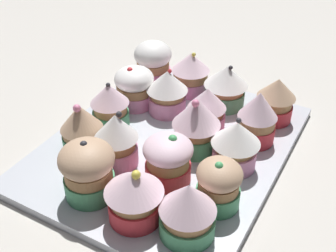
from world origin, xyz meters
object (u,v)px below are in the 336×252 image
(cupcake_7, at_px, (134,86))
(cupcake_15, at_px, (188,209))
(cupcake_5, at_px, (207,108))
(cupcake_6, at_px, (167,91))
(cupcake_9, at_px, (196,123))
(cupcake_14, at_px, (82,127))
(cupcake_3, at_px, (153,62))
(cupcake_10, at_px, (109,105))
(cupcake_1, at_px, (226,85))
(cupcake_8, at_px, (236,143))
(cupcake_16, at_px, (134,194))
(cupcake_13, at_px, (116,139))
(cupcake_2, at_px, (191,72))
(cupcake_11, at_px, (219,184))
(baking_tray, at_px, (168,147))
(cupcake_12, at_px, (168,158))
(cupcake_17, at_px, (88,169))
(cupcake_0, at_px, (276,99))
(cupcake_4, at_px, (257,117))

(cupcake_7, distance_m, cupcake_15, 0.27)
(cupcake_5, height_order, cupcake_6, cupcake_6)
(cupcake_9, relative_size, cupcake_14, 1.14)
(cupcake_3, bearing_deg, cupcake_10, 94.89)
(cupcake_1, relative_size, cupcake_14, 0.97)
(cupcake_8, distance_m, cupcake_16, 0.15)
(cupcake_5, xyz_separation_m, cupcake_13, (0.07, 0.13, 0.01))
(cupcake_1, distance_m, cupcake_16, 0.27)
(cupcake_2, distance_m, cupcake_5, 0.11)
(cupcake_1, bearing_deg, cupcake_16, 91.26)
(cupcake_2, distance_m, cupcake_11, 0.26)
(cupcake_7, xyz_separation_m, cupcake_8, (-0.20, 0.06, 0.00))
(cupcake_9, bearing_deg, baking_tray, 11.05)
(cupcake_7, xyz_separation_m, cupcake_12, (-0.13, 0.13, 0.00))
(cupcake_3, height_order, cupcake_15, cupcake_3)
(cupcake_12, height_order, cupcake_17, cupcake_17)
(cupcake_1, xyz_separation_m, cupcake_9, (-0.01, 0.12, 0.01))
(cupcake_3, xyz_separation_m, cupcake_11, (-0.22, 0.22, -0.00))
(cupcake_10, xyz_separation_m, cupcake_14, (-0.00, 0.06, 0.00))
(cupcake_10, bearing_deg, cupcake_12, 154.82)
(cupcake_17, bearing_deg, cupcake_10, -64.00)
(cupcake_0, distance_m, cupcake_17, 0.30)
(cupcake_12, bearing_deg, cupcake_4, -117.19)
(cupcake_4, relative_size, cupcake_13, 1.01)
(cupcake_16, bearing_deg, cupcake_4, -108.40)
(cupcake_11, relative_size, cupcake_15, 0.96)
(cupcake_0, distance_m, cupcake_8, 0.13)
(cupcake_6, height_order, cupcake_8, same)
(cupcake_2, relative_size, cupcake_15, 1.01)
(cupcake_9, relative_size, cupcake_11, 1.24)
(cupcake_11, height_order, cupcake_12, same)
(cupcake_4, distance_m, cupcake_16, 0.22)
(cupcake_13, bearing_deg, cupcake_4, -136.39)
(cupcake_6, relative_size, cupcake_12, 1.06)
(cupcake_3, relative_size, cupcake_5, 1.11)
(baking_tray, distance_m, cupcake_0, 0.18)
(cupcake_0, bearing_deg, cupcake_4, 84.45)
(cupcake_6, bearing_deg, cupcake_12, 119.82)
(cupcake_4, height_order, cupcake_8, cupcake_4)
(baking_tray, bearing_deg, cupcake_5, -115.56)
(cupcake_0, distance_m, cupcake_6, 0.16)
(baking_tray, xyz_separation_m, cupcake_3, (0.11, -0.14, 0.04))
(baking_tray, relative_size, cupcake_10, 5.35)
(cupcake_7, xyz_separation_m, cupcake_16, (-0.13, 0.20, 0.00))
(cupcake_10, height_order, cupcake_14, cupcake_14)
(cupcake_13, bearing_deg, cupcake_11, 177.48)
(cupcake_0, height_order, cupcake_2, cupcake_2)
(cupcake_17, bearing_deg, cupcake_16, 175.45)
(cupcake_3, height_order, cupcake_17, cupcake_17)
(cupcake_0, xyz_separation_m, cupcake_16, (0.07, 0.27, 0.00))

